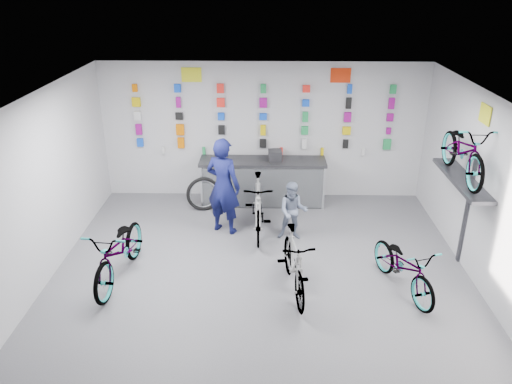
{
  "coord_description": "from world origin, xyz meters",
  "views": [
    {
      "loc": [
        0.08,
        -6.47,
        4.67
      ],
      "look_at": [
        -0.1,
        1.4,
        1.2
      ],
      "focal_mm": 35.0,
      "sensor_mm": 36.0,
      "label": 1
    }
  ],
  "objects_px": {
    "bike_left": "(120,251)",
    "customer": "(293,211)",
    "bike_service": "(258,206)",
    "counter": "(263,182)",
    "bike_right": "(404,266)",
    "bike_center": "(294,263)",
    "clerk": "(223,186)"
  },
  "relations": [
    {
      "from": "bike_left",
      "to": "counter",
      "type": "bearing_deg",
      "value": 58.32
    },
    {
      "from": "bike_service",
      "to": "customer",
      "type": "relative_size",
      "value": 1.63
    },
    {
      "from": "counter",
      "to": "clerk",
      "type": "relative_size",
      "value": 1.42
    },
    {
      "from": "counter",
      "to": "clerk",
      "type": "height_order",
      "value": "clerk"
    },
    {
      "from": "bike_left",
      "to": "bike_right",
      "type": "relative_size",
      "value": 1.18
    },
    {
      "from": "bike_left",
      "to": "bike_service",
      "type": "bearing_deg",
      "value": 42.64
    },
    {
      "from": "bike_service",
      "to": "bike_left",
      "type": "bearing_deg",
      "value": -144.28
    },
    {
      "from": "counter",
      "to": "bike_service",
      "type": "bearing_deg",
      "value": -93.21
    },
    {
      "from": "counter",
      "to": "bike_left",
      "type": "height_order",
      "value": "bike_left"
    },
    {
      "from": "clerk",
      "to": "customer",
      "type": "xyz_separation_m",
      "value": [
        1.32,
        -0.27,
        -0.38
      ]
    },
    {
      "from": "bike_service",
      "to": "bike_right",
      "type": "bearing_deg",
      "value": -40.55
    },
    {
      "from": "bike_left",
      "to": "bike_center",
      "type": "relative_size",
      "value": 1.16
    },
    {
      "from": "bike_left",
      "to": "customer",
      "type": "xyz_separation_m",
      "value": [
        2.89,
        1.44,
        0.05
      ]
    },
    {
      "from": "counter",
      "to": "bike_service",
      "type": "xyz_separation_m",
      "value": [
        -0.08,
        -1.34,
        0.07
      ]
    },
    {
      "from": "bike_left",
      "to": "clerk",
      "type": "height_order",
      "value": "clerk"
    },
    {
      "from": "customer",
      "to": "bike_service",
      "type": "bearing_deg",
      "value": 163.26
    },
    {
      "from": "bike_center",
      "to": "clerk",
      "type": "bearing_deg",
      "value": 114.84
    },
    {
      "from": "bike_center",
      "to": "counter",
      "type": "bearing_deg",
      "value": 91.66
    },
    {
      "from": "customer",
      "to": "counter",
      "type": "bearing_deg",
      "value": 113.66
    },
    {
      "from": "bike_center",
      "to": "clerk",
      "type": "distance_m",
      "value": 2.41
    },
    {
      "from": "bike_right",
      "to": "customer",
      "type": "height_order",
      "value": "customer"
    },
    {
      "from": "counter",
      "to": "customer",
      "type": "xyz_separation_m",
      "value": [
        0.59,
        -1.59,
        0.08
      ]
    },
    {
      "from": "bike_center",
      "to": "bike_right",
      "type": "relative_size",
      "value": 1.02
    },
    {
      "from": "counter",
      "to": "bike_center",
      "type": "distance_m",
      "value": 3.36
    },
    {
      "from": "bike_left",
      "to": "bike_right",
      "type": "height_order",
      "value": "bike_left"
    },
    {
      "from": "bike_right",
      "to": "clerk",
      "type": "height_order",
      "value": "clerk"
    },
    {
      "from": "clerk",
      "to": "counter",
      "type": "bearing_deg",
      "value": -95.16
    },
    {
      "from": "bike_left",
      "to": "bike_service",
      "type": "height_order",
      "value": "bike_service"
    },
    {
      "from": "clerk",
      "to": "bike_right",
      "type": "bearing_deg",
      "value": 171.29
    },
    {
      "from": "bike_left",
      "to": "customer",
      "type": "relative_size",
      "value": 1.74
    },
    {
      "from": "counter",
      "to": "clerk",
      "type": "bearing_deg",
      "value": -119.33
    },
    {
      "from": "bike_center",
      "to": "customer",
      "type": "bearing_deg",
      "value": 80.65
    }
  ]
}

